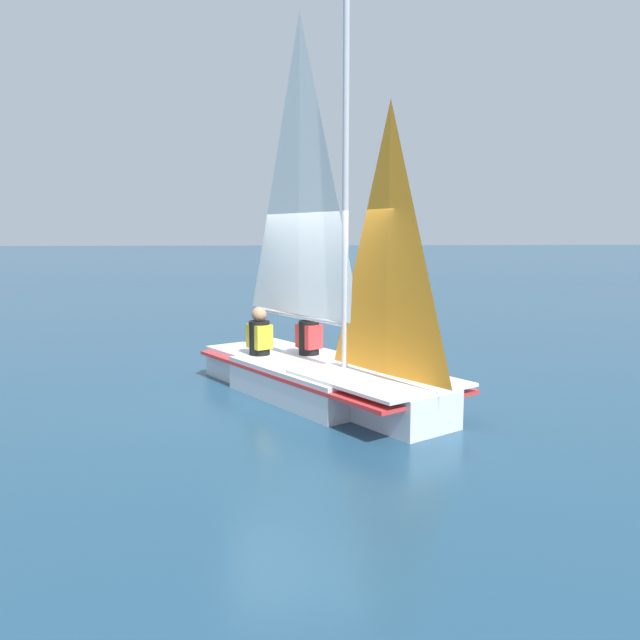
# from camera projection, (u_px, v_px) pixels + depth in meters

# --- Properties ---
(ground_plane) EXTENTS (260.00, 260.00, 0.00)m
(ground_plane) POSITION_uv_depth(u_px,v_px,m) (320.00, 396.00, 8.56)
(ground_plane) COLOR navy
(sailboat_main) EXTENTS (3.45, 4.41, 5.26)m
(sailboat_main) POSITION_uv_depth(u_px,v_px,m) (319.00, 346.00, 8.48)
(sailboat_main) COLOR silver
(sailboat_main) RESTS_ON ground_plane
(sailor_helm) EXTENTS (0.41, 0.42, 1.16)m
(sailor_helm) POSITION_uv_depth(u_px,v_px,m) (309.00, 343.00, 9.13)
(sailor_helm) COLOR black
(sailor_helm) RESTS_ON ground_plane
(sailor_crew) EXTENTS (0.41, 0.42, 1.16)m
(sailor_crew) POSITION_uv_depth(u_px,v_px,m) (260.00, 344.00, 9.11)
(sailor_crew) COLOR black
(sailor_crew) RESTS_ON ground_plane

